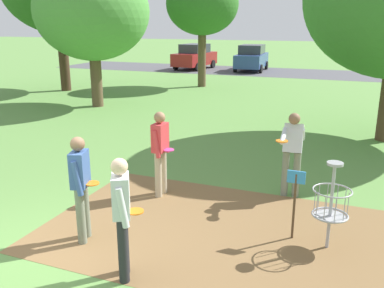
% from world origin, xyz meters
% --- Properties ---
extents(ground_plane, '(160.00, 160.00, 0.00)m').
position_xyz_m(ground_plane, '(0.00, 0.00, 0.00)').
color(ground_plane, '#5B8942').
extents(dirt_tee_pad, '(5.95, 3.76, 0.01)m').
position_xyz_m(dirt_tee_pad, '(2.31, 1.89, 0.00)').
color(dirt_tee_pad, brown).
rests_on(dirt_tee_pad, ground).
extents(disc_golf_basket, '(0.98, 0.58, 1.39)m').
position_xyz_m(disc_golf_basket, '(3.89, 2.02, 0.75)').
color(disc_golf_basket, '#9E9EA3').
rests_on(disc_golf_basket, ground).
extents(player_foreground_watching, '(0.45, 0.49, 1.71)m').
position_xyz_m(player_foreground_watching, '(1.44, 0.18, 0.97)').
color(player_foreground_watching, '#232328').
rests_on(player_foreground_watching, ground).
extents(player_throwing, '(0.40, 0.47, 1.71)m').
position_xyz_m(player_throwing, '(0.67, 2.94, 0.97)').
color(player_throwing, tan).
rests_on(player_throwing, ground).
extents(player_waiting_left, '(0.44, 1.13, 1.71)m').
position_xyz_m(player_waiting_left, '(3.09, 3.82, 0.99)').
color(player_waiting_left, slate).
rests_on(player_waiting_left, ground).
extents(player_waiting_right, '(0.44, 0.50, 1.71)m').
position_xyz_m(player_waiting_right, '(0.32, 0.84, 0.97)').
color(player_waiting_right, slate).
rests_on(player_waiting_right, ground).
extents(tree_near_right, '(3.78, 3.78, 5.91)m').
position_xyz_m(tree_near_right, '(-3.78, 17.32, 4.28)').
color(tree_near_right, brown).
rests_on(tree_near_right, ground).
extents(tree_mid_center, '(4.52, 4.52, 5.71)m').
position_xyz_m(tree_mid_center, '(-5.86, 10.43, 3.78)').
color(tree_mid_center, brown).
rests_on(tree_mid_center, ground).
extents(parking_lot_strip, '(36.00, 6.00, 0.01)m').
position_xyz_m(parking_lot_strip, '(0.00, 25.66, 0.00)').
color(parking_lot_strip, '#4C4C51').
rests_on(parking_lot_strip, ground).
extents(parked_car_leftmost, '(2.31, 4.37, 1.84)m').
position_xyz_m(parked_car_leftmost, '(-7.41, 25.62, 0.92)').
color(parked_car_leftmost, maroon).
rests_on(parked_car_leftmost, ground).
extents(parked_car_center_left, '(2.17, 4.30, 1.84)m').
position_xyz_m(parked_car_center_left, '(-3.14, 25.96, 0.92)').
color(parked_car_center_left, '#2D4784').
rests_on(parked_car_center_left, ground).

